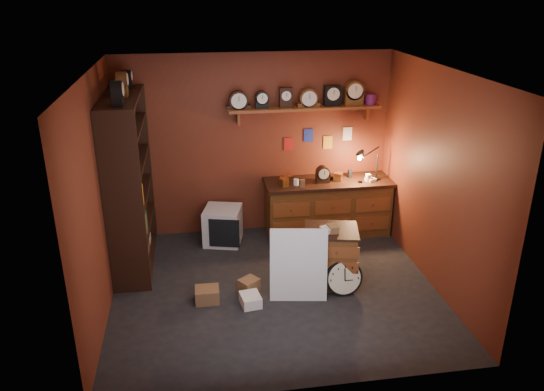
{
  "coord_description": "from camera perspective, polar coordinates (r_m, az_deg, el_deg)",
  "views": [
    {
      "loc": [
        -0.93,
        -5.7,
        3.59
      ],
      "look_at": [
        0.02,
        0.35,
        1.12
      ],
      "focal_mm": 35.0,
      "sensor_mm": 36.0,
      "label": 1
    }
  ],
  "objects": [
    {
      "name": "white_panel",
      "position": [
        6.64,
        2.81,
        -10.83
      ],
      "size": [
        0.71,
        0.3,
        0.91
      ],
      "primitive_type": "cube",
      "rotation": [
        -0.17,
        0.0,
        -0.16
      ],
      "color": "silver",
      "rests_on": "ground"
    },
    {
      "name": "floor",
      "position": [
        6.8,
        0.28,
        -9.94
      ],
      "size": [
        4.0,
        4.0,
        0.0
      ],
      "primitive_type": "plane",
      "color": "black",
      "rests_on": "ground"
    },
    {
      "name": "mini_fridge",
      "position": [
        7.84,
        -5.3,
        -3.24
      ],
      "size": [
        0.63,
        0.65,
        0.54
      ],
      "rotation": [
        0.0,
        0.0,
        -0.25
      ],
      "color": "silver",
      "rests_on": "ground"
    },
    {
      "name": "workbench",
      "position": [
        8.06,
        6.0,
        -0.92
      ],
      "size": [
        1.9,
        0.66,
        1.36
      ],
      "color": "brown",
      "rests_on": "ground"
    },
    {
      "name": "room_shell",
      "position": [
        6.17,
        0.56,
        4.32
      ],
      "size": [
        4.02,
        3.62,
        2.71
      ],
      "color": "maroon",
      "rests_on": "ground"
    },
    {
      "name": "floor_box_a",
      "position": [
        6.55,
        -6.98,
        -10.56
      ],
      "size": [
        0.29,
        0.25,
        0.18
      ],
      "primitive_type": "cube",
      "rotation": [
        0.0,
        0.0,
        -0.02
      ],
      "color": "brown",
      "rests_on": "ground"
    },
    {
      "name": "big_round_clock",
      "position": [
        6.63,
        7.73,
        -8.74
      ],
      "size": [
        0.46,
        0.16,
        0.47
      ],
      "color": "black",
      "rests_on": "ground"
    },
    {
      "name": "floor_box_b",
      "position": [
        6.45,
        -2.33,
        -11.15
      ],
      "size": [
        0.26,
        0.3,
        0.13
      ],
      "primitive_type": "cube",
      "rotation": [
        0.0,
        0.0,
        0.14
      ],
      "color": "white",
      "rests_on": "ground"
    },
    {
      "name": "low_cabinet",
      "position": [
        6.76,
        6.29,
        -6.28
      ],
      "size": [
        0.76,
        0.68,
        0.84
      ],
      "rotation": [
        0.0,
        0.0,
        -0.21
      ],
      "color": "brown",
      "rests_on": "ground"
    },
    {
      "name": "floor_box_c",
      "position": [
        6.69,
        -2.49,
        -9.64
      ],
      "size": [
        0.3,
        0.29,
        0.17
      ],
      "primitive_type": "cube",
      "rotation": [
        0.0,
        0.0,
        0.63
      ],
      "color": "brown",
      "rests_on": "ground"
    },
    {
      "name": "shelving_unit",
      "position": [
        7.12,
        -15.39,
        1.98
      ],
      "size": [
        0.47,
        1.6,
        2.58
      ],
      "color": "black",
      "rests_on": "ground"
    }
  ]
}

